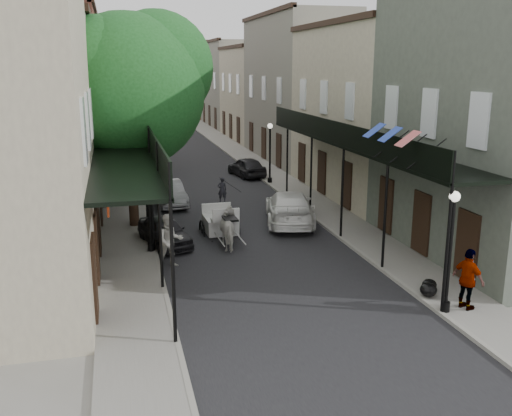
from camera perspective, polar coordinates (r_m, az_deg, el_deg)
ground at (r=18.42m, az=3.91°, el=-9.36°), size 140.00×140.00×0.00m
road at (r=37.17m, az=-5.55°, el=2.69°), size 8.00×90.00×0.01m
sidewalk_left at (r=36.79m, az=-13.28°, el=2.34°), size 2.20×90.00×0.12m
sidewalk_right at (r=38.19m, az=1.90°, el=3.14°), size 2.20×90.00×0.12m
building_row_left at (r=46.23m, az=-18.43°, el=10.84°), size 5.00×80.00×10.50m
building_row_right at (r=48.15m, az=2.85°, el=11.63°), size 5.00×80.00×10.50m
gallery_left at (r=23.28m, az=-12.71°, el=5.68°), size 2.20×18.05×4.88m
gallery_right at (r=25.35m, az=9.60°, el=6.50°), size 2.20×18.05×4.88m
tree_near at (r=26.27m, az=-11.88°, el=11.99°), size 7.31×6.80×9.63m
tree_far at (r=40.28m, az=-12.77°, el=11.66°), size 6.45×6.00×8.61m
lamppost_right_near at (r=17.70m, az=18.83°, el=-4.02°), size 0.32×0.32×3.71m
lamppost_left at (r=22.71m, az=-10.63°, el=0.43°), size 0.32×0.32×3.71m
lamppost_right_far at (r=35.72m, az=1.40°, el=5.62°), size 0.32×0.32×3.71m
horse at (r=23.43m, az=-2.54°, el=-2.09°), size 0.91×1.91×1.60m
carriage at (r=25.71m, az=-3.79°, el=-0.08°), size 1.71×2.39×2.67m
pedestrian_walking at (r=21.35m, az=-8.60°, el=-3.26°), size 1.06×0.87×2.03m
pedestrian_sidewalk_left at (r=31.00m, az=-13.30°, el=2.11°), size 1.42×1.32×1.92m
pedestrian_sidewalk_right at (r=18.40m, az=20.46°, el=-6.71°), size 0.77×1.20×1.90m
car_left_near at (r=24.03m, az=-9.13°, el=-2.33°), size 2.35×3.79×1.21m
car_left_mid at (r=30.91m, az=-8.68°, el=1.47°), size 1.73×4.05×1.30m
car_left_far at (r=42.97m, az=-11.62°, el=4.99°), size 2.85×5.42×1.45m
car_right_near at (r=27.07m, az=3.36°, el=0.07°), size 3.34×5.67×1.54m
car_right_far at (r=38.49m, az=-0.95°, el=4.14°), size 2.20×4.09×1.32m
trash_bags at (r=19.42m, az=16.90°, el=-7.64°), size 0.81×0.96×0.46m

